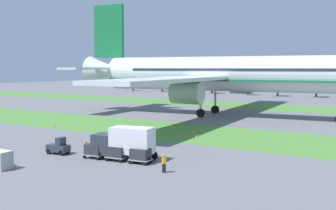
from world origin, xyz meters
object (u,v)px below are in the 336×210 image
Objects in this scene: ground_crew_loader at (86,148)px; taxiway_marker_2 at (54,126)px; baggage_tug at (59,147)px; taxiway_marker_1 at (184,135)px; cargo_dolly_lead at (95,150)px; uld_container_3 at (0,160)px; taxiway_marker_0 at (197,136)px; cargo_dolly_third at (140,155)px; catering_truck at (124,142)px; ground_crew_marshaller at (164,163)px; airliner at (220,74)px; cargo_dolly_second at (117,152)px.

taxiway_marker_2 is at bearing 20.84° from ground_crew_loader.
baggage_tug is 19.26m from taxiway_marker_1.
cargo_dolly_lead is 9.77m from uld_container_3.
cargo_dolly_lead reaches higher than taxiway_marker_0.
cargo_dolly_third is 2.74m from catering_truck.
cargo_dolly_lead is (4.99, 0.56, 0.10)m from baggage_tug.
catering_truck is 16.78m from taxiway_marker_0.
cargo_dolly_third is 1.35× the size of ground_crew_marshaller.
airliner is 126.86× the size of taxiway_marker_1.
taxiway_marker_0 is (-0.37, 16.69, -1.68)m from catering_truck.
airliner reaches higher than ground_crew_loader.
taxiway_marker_0 is at bearing 8.14° from taxiway_marker_2.
cargo_dolly_second is at bearing -90.00° from cargo_dolly_lead.
cargo_dolly_second is 4.39× the size of taxiway_marker_0.
ground_crew_loader is 0.87× the size of uld_container_3.
uld_container_3 reaches higher than cargo_dolly_lead.
taxiway_marker_2 is at bearing -34.14° from airliner.
ground_crew_marshaller is 20.34m from taxiway_marker_0.
taxiway_marker_1 is at bearing 122.18° from ground_crew_marshaller.
baggage_tug is at bearing 90.00° from cargo_dolly_second.
taxiway_marker_1 reaches higher than taxiway_marker_2.
cargo_dolly_second is 4.53m from ground_crew_loader.
baggage_tug is 4.36× the size of taxiway_marker_1.
baggage_tug reaches higher than ground_crew_loader.
ground_crew_loader is at bearing 178.90° from ground_crew_marshaller.
baggage_tug reaches higher than cargo_dolly_second.
cargo_dolly_lead is 3.62m from catering_truck.
uld_container_3 is at bearing 147.68° from cargo_dolly_lead.
baggage_tug is 10.83m from cargo_dolly_third.
taxiway_marker_0 is 2.04m from taxiway_marker_1.
airliner is at bearing 5.49° from cargo_dolly_second.
uld_container_3 is 3.55× the size of taxiway_marker_2.
cargo_dolly_lead is at bearing 98.08° from catering_truck.
airliner is at bearing 116.45° from ground_crew_marshaller.
taxiway_marker_0 is at bearing -49.67° from ground_crew_loader.
cargo_dolly_second is (9.29, -43.98, -7.73)m from airliner.
catering_truck is 7.14m from ground_crew_marshaller.
cargo_dolly_third is at bearing -122.74° from ground_crew_loader.
ground_crew_marshaller and ground_crew_loader have the same top height.
cargo_dolly_lead is 1.68m from ground_crew_loader.
taxiway_marker_0 is 0.95× the size of taxiway_marker_2.
baggage_tug is at bearing 70.18° from ground_crew_loader.
ground_crew_loader is 18.09m from taxiway_marker_0.
uld_container_3 is 27.06m from taxiway_marker_1.
uld_container_3 is at bearing 128.94° from ground_crew_loader.
baggage_tug is at bearing -175.87° from ground_crew_marshaller.
airliner is at bearing 9.14° from cargo_dolly_third.
cargo_dolly_second is at bearing 90.00° from cargo_dolly_third.
uld_container_3 is 3.20× the size of taxiway_marker_1.
cargo_dolly_lead reaches higher than taxiway_marker_2.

